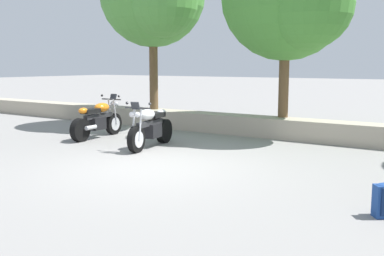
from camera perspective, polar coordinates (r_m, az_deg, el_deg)
name	(u,v)px	position (r m, az deg, el deg)	size (l,w,h in m)	color
ground_plane	(154,167)	(8.97, -4.83, -4.96)	(120.00, 120.00, 0.00)	gray
stone_wall	(258,126)	(12.97, 8.37, 0.26)	(36.00, 0.80, 0.55)	#A89E89
motorcycle_orange_near_left	(98,120)	(12.69, -11.84, 0.96)	(0.69, 2.07, 1.18)	black
motorcycle_white_centre	(150,128)	(10.98, -5.32, 0.01)	(0.78, 2.05, 1.18)	black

